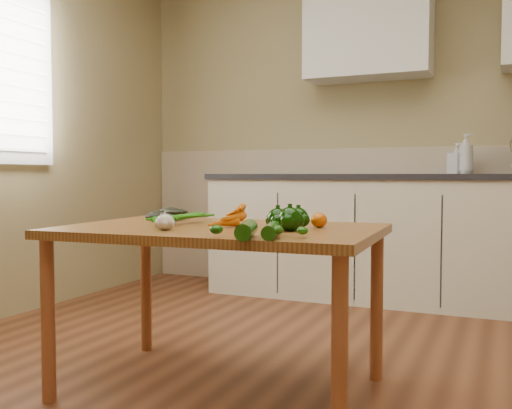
{
  "coord_description": "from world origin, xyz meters",
  "views": [
    {
      "loc": [
        0.85,
        -1.88,
        0.89
      ],
      "look_at": [
        -0.17,
        0.44,
        0.76
      ],
      "focal_mm": 40.0,
      "sensor_mm": 36.0,
      "label": 1
    }
  ],
  "objects_px": {
    "carrot_bunch": "(217,218)",
    "tomato_a": "(281,218)",
    "pepper_b": "(298,218)",
    "leafy_greens": "(170,210)",
    "table": "(220,245)",
    "tomato_c": "(319,220)",
    "soap_bottle_a": "(466,154)",
    "zucchini_a": "(271,230)",
    "tomato_b": "(293,216)",
    "garlic_bulb": "(165,222)",
    "pepper_a": "(278,219)",
    "soap_bottle_b": "(457,158)",
    "pepper_c": "(290,219)",
    "zucchini_b": "(246,230)"
  },
  "relations": [
    {
      "from": "carrot_bunch",
      "to": "tomato_a",
      "type": "bearing_deg",
      "value": 16.08
    },
    {
      "from": "pepper_b",
      "to": "carrot_bunch",
      "type": "bearing_deg",
      "value": 179.63
    },
    {
      "from": "carrot_bunch",
      "to": "leafy_greens",
      "type": "height_order",
      "value": "leafy_greens"
    },
    {
      "from": "table",
      "to": "tomato_c",
      "type": "distance_m",
      "value": 0.42
    },
    {
      "from": "table",
      "to": "soap_bottle_a",
      "type": "relative_size",
      "value": 4.71
    },
    {
      "from": "leafy_greens",
      "to": "zucchini_a",
      "type": "height_order",
      "value": "leafy_greens"
    },
    {
      "from": "table",
      "to": "carrot_bunch",
      "type": "height_order",
      "value": "carrot_bunch"
    },
    {
      "from": "table",
      "to": "tomato_b",
      "type": "height_order",
      "value": "tomato_b"
    },
    {
      "from": "garlic_bulb",
      "to": "pepper_a",
      "type": "relative_size",
      "value": 0.87
    },
    {
      "from": "soap_bottle_a",
      "to": "tomato_a",
      "type": "xyz_separation_m",
      "value": [
        -0.59,
        -1.98,
        -0.32
      ]
    },
    {
      "from": "soap_bottle_b",
      "to": "garlic_bulb",
      "type": "bearing_deg",
      "value": -162.15
    },
    {
      "from": "tomato_b",
      "to": "zucchini_a",
      "type": "relative_size",
      "value": 0.39
    },
    {
      "from": "tomato_c",
      "to": "pepper_b",
      "type": "bearing_deg",
      "value": -128.78
    },
    {
      "from": "tomato_b",
      "to": "zucchini_a",
      "type": "xyz_separation_m",
      "value": [
        0.1,
        -0.48,
        -0.01
      ]
    },
    {
      "from": "garlic_bulb",
      "to": "zucchini_a",
      "type": "height_order",
      "value": "garlic_bulb"
    },
    {
      "from": "pepper_a",
      "to": "pepper_c",
      "type": "relative_size",
      "value": 0.93
    },
    {
      "from": "pepper_b",
      "to": "pepper_c",
      "type": "xyz_separation_m",
      "value": [
        0.0,
        -0.1,
        0.0
      ]
    },
    {
      "from": "garlic_bulb",
      "to": "zucchini_b",
      "type": "distance_m",
      "value": 0.42
    },
    {
      "from": "tomato_c",
      "to": "zucchini_b",
      "type": "xyz_separation_m",
      "value": [
        -0.11,
        -0.46,
        -0.0
      ]
    },
    {
      "from": "garlic_bulb",
      "to": "tomato_c",
      "type": "distance_m",
      "value": 0.61
    },
    {
      "from": "zucchini_a",
      "to": "zucchini_b",
      "type": "relative_size",
      "value": 1.03
    },
    {
      "from": "table",
      "to": "leafy_greens",
      "type": "bearing_deg",
      "value": 148.06
    },
    {
      "from": "soap_bottle_a",
      "to": "pepper_b",
      "type": "distance_m",
      "value": 2.14
    },
    {
      "from": "tomato_c",
      "to": "soap_bottle_b",
      "type": "bearing_deg",
      "value": 79.65
    },
    {
      "from": "leafy_greens",
      "to": "garlic_bulb",
      "type": "relative_size",
      "value": 2.5
    },
    {
      "from": "table",
      "to": "pepper_b",
      "type": "relative_size",
      "value": 15.94
    },
    {
      "from": "carrot_bunch",
      "to": "pepper_b",
      "type": "bearing_deg",
      "value": -2.81
    },
    {
      "from": "tomato_a",
      "to": "zucchini_a",
      "type": "distance_m",
      "value": 0.44
    },
    {
      "from": "carrot_bunch",
      "to": "garlic_bulb",
      "type": "height_order",
      "value": "carrot_bunch"
    },
    {
      "from": "soap_bottle_b",
      "to": "pepper_a",
      "type": "bearing_deg",
      "value": -154.13
    },
    {
      "from": "leafy_greens",
      "to": "tomato_a",
      "type": "xyz_separation_m",
      "value": [
        0.59,
        -0.08,
        -0.01
      ]
    },
    {
      "from": "garlic_bulb",
      "to": "tomato_a",
      "type": "distance_m",
      "value": 0.49
    },
    {
      "from": "soap_bottle_a",
      "to": "carrot_bunch",
      "type": "relative_size",
      "value": 1.17
    },
    {
      "from": "table",
      "to": "pepper_c",
      "type": "bearing_deg",
      "value": -13.2
    },
    {
      "from": "tomato_a",
      "to": "zucchini_b",
      "type": "height_order",
      "value": "tomato_a"
    },
    {
      "from": "pepper_c",
      "to": "tomato_c",
      "type": "relative_size",
      "value": 1.38
    },
    {
      "from": "tomato_c",
      "to": "tomato_a",
      "type": "bearing_deg",
      "value": 176.06
    },
    {
      "from": "tomato_a",
      "to": "zucchini_a",
      "type": "xyz_separation_m",
      "value": [
        0.13,
        -0.42,
        -0.01
      ]
    },
    {
      "from": "soap_bottle_b",
      "to": "soap_bottle_a",
      "type": "bearing_deg",
      "value": -69.85
    },
    {
      "from": "soap_bottle_b",
      "to": "zucchini_b",
      "type": "bearing_deg",
      "value": -152.55
    },
    {
      "from": "pepper_a",
      "to": "tomato_b",
      "type": "height_order",
      "value": "pepper_a"
    },
    {
      "from": "garlic_bulb",
      "to": "zucchini_b",
      "type": "xyz_separation_m",
      "value": [
        0.4,
        -0.12,
        -0.0
      ]
    },
    {
      "from": "table",
      "to": "pepper_b",
      "type": "xyz_separation_m",
      "value": [
        0.32,
        0.04,
        0.12
      ]
    },
    {
      "from": "table",
      "to": "soap_bottle_b",
      "type": "distance_m",
      "value": 2.29
    },
    {
      "from": "pepper_b",
      "to": "zucchini_a",
      "type": "bearing_deg",
      "value": -86.36
    },
    {
      "from": "pepper_b",
      "to": "zucchini_b",
      "type": "relative_size",
      "value": 0.4
    },
    {
      "from": "leafy_greens",
      "to": "zucchini_a",
      "type": "distance_m",
      "value": 0.88
    },
    {
      "from": "soap_bottle_b",
      "to": "zucchini_a",
      "type": "relative_size",
      "value": 1.02
    },
    {
      "from": "pepper_a",
      "to": "pepper_b",
      "type": "xyz_separation_m",
      "value": [
        0.05,
        0.09,
        -0.0
      ]
    },
    {
      "from": "zucchini_a",
      "to": "tomato_c",
      "type": "bearing_deg",
      "value": 84.46
    }
  ]
}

